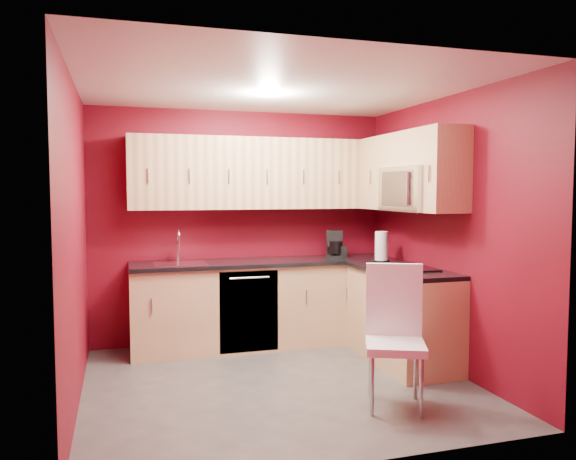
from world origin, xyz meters
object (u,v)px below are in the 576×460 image
sink (180,260)px  coffee_maker (335,244)px  microwave (415,189)px  napkin_holder (341,252)px  dining_chair (395,338)px  paper_towel (381,246)px

sink → coffee_maker: 1.68m
microwave → napkin_holder: bearing=109.9°
dining_chair → microwave: bearing=77.5°
microwave → paper_towel: (-0.06, 0.58, -0.60)m
sink → paper_towel: size_ratio=1.68×
paper_towel → napkin_holder: bearing=126.6°
coffee_maker → napkin_holder: (0.07, -0.02, -0.08)m
sink → paper_towel: bearing=-11.9°
microwave → coffee_maker: size_ratio=2.59×
microwave → sink: (-2.09, 1.00, -0.72)m
paper_towel → microwave: bearing=-84.1°
dining_chair → napkin_holder: bearing=103.3°
napkin_holder → paper_towel: (0.29, -0.39, 0.09)m
microwave → sink: 2.43m
paper_towel → coffee_maker: bearing=130.9°
sink → napkin_holder: 1.74m
napkin_holder → dining_chair: bearing=-100.1°
sink → dining_chair: 2.45m
sink → napkin_holder: (1.74, -0.04, 0.03)m
microwave → dining_chair: 1.63m
microwave → paper_towel: size_ratio=2.46×
microwave → coffee_maker: 1.23m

